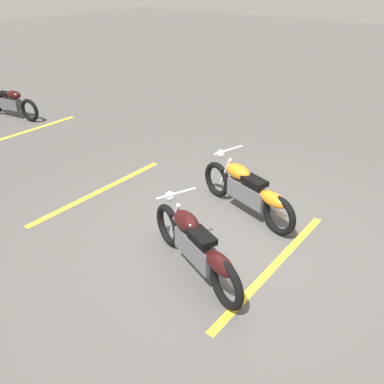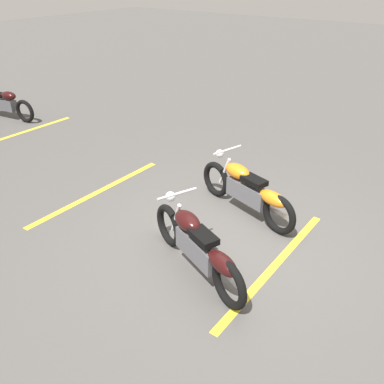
% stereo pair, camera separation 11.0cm
% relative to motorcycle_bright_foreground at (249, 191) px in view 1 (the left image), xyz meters
% --- Properties ---
extents(ground_plane, '(60.00, 60.00, 0.00)m').
position_rel_motorcycle_bright_foreground_xyz_m(ground_plane, '(-0.21, 0.88, -0.46)').
color(ground_plane, '#514F4C').
extents(motorcycle_bright_foreground, '(2.17, 0.82, 1.04)m').
position_rel_motorcycle_bright_foreground_xyz_m(motorcycle_bright_foreground, '(0.00, 0.00, 0.00)').
color(motorcycle_bright_foreground, black).
rests_on(motorcycle_bright_foreground, ground).
extents(motorcycle_dark_foreground, '(2.10, 0.96, 1.04)m').
position_rel_motorcycle_bright_foreground_xyz_m(motorcycle_dark_foreground, '(-0.24, 1.80, 0.00)').
color(motorcycle_dark_foreground, black).
rests_on(motorcycle_dark_foreground, ground).
extents(motorcycle_row_far_left, '(2.10, 0.43, 0.79)m').
position_rel_motorcycle_bright_foreground_xyz_m(motorcycle_row_far_left, '(8.09, -0.51, -0.03)').
color(motorcycle_row_far_left, black).
rests_on(motorcycle_row_far_left, ground).
extents(parking_stripe_near, '(0.16, 3.20, 0.01)m').
position_rel_motorcycle_bright_foreground_xyz_m(parking_stripe_near, '(-1.04, 1.01, -0.46)').
color(parking_stripe_near, yellow).
rests_on(parking_stripe_near, ground).
extents(parking_stripe_mid, '(0.16, 3.20, 0.01)m').
position_rel_motorcycle_bright_foreground_xyz_m(parking_stripe_mid, '(2.69, 0.99, -0.46)').
color(parking_stripe_mid, yellow).
rests_on(parking_stripe_mid, ground).
extents(parking_stripe_far, '(0.16, 3.20, 0.01)m').
position_rel_motorcycle_bright_foreground_xyz_m(parking_stripe_far, '(6.70, 0.04, -0.46)').
color(parking_stripe_far, yellow).
rests_on(parking_stripe_far, ground).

